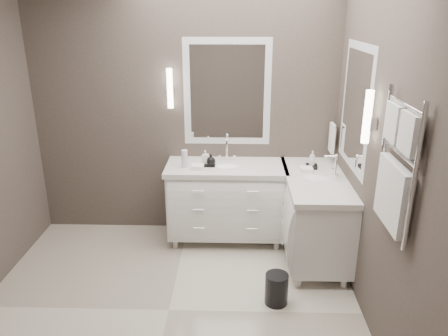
{
  "coord_description": "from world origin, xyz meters",
  "views": [
    {
      "loc": [
        0.54,
        -2.99,
        2.36
      ],
      "look_at": [
        0.44,
        0.7,
        1.01
      ],
      "focal_mm": 35.0,
      "sensor_mm": 36.0,
      "label": 1
    }
  ],
  "objects_px": {
    "towel_ladder": "(396,172)",
    "waste_bin": "(276,289)",
    "vanity_back": "(226,198)",
    "vanity_right": "(315,212)"
  },
  "relations": [
    {
      "from": "towel_ladder",
      "to": "waste_bin",
      "type": "height_order",
      "value": "towel_ladder"
    },
    {
      "from": "vanity_back",
      "to": "towel_ladder",
      "type": "distance_m",
      "value": 2.16
    },
    {
      "from": "vanity_right",
      "to": "waste_bin",
      "type": "height_order",
      "value": "vanity_right"
    },
    {
      "from": "vanity_back",
      "to": "waste_bin",
      "type": "bearing_deg",
      "value": -67.75
    },
    {
      "from": "vanity_back",
      "to": "vanity_right",
      "type": "relative_size",
      "value": 1.0
    },
    {
      "from": "waste_bin",
      "to": "towel_ladder",
      "type": "bearing_deg",
      "value": -38.92
    },
    {
      "from": "vanity_right",
      "to": "towel_ladder",
      "type": "relative_size",
      "value": 1.38
    },
    {
      "from": "vanity_back",
      "to": "towel_ladder",
      "type": "relative_size",
      "value": 1.38
    },
    {
      "from": "vanity_back",
      "to": "towel_ladder",
      "type": "xyz_separation_m",
      "value": [
        1.1,
        -1.63,
        0.91
      ]
    },
    {
      "from": "vanity_right",
      "to": "towel_ladder",
      "type": "height_order",
      "value": "towel_ladder"
    }
  ]
}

